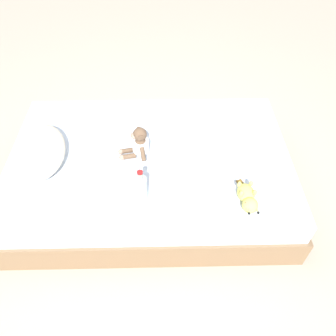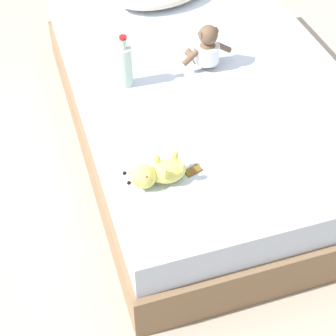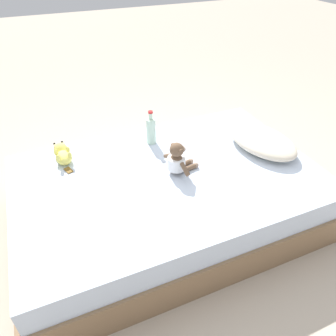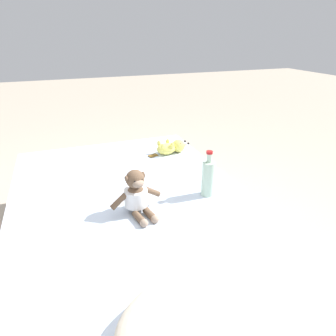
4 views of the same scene
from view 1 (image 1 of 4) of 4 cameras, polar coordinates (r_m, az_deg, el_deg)
name	(u,v)px [view 1 (image 1 of 4)]	position (r m, az deg, el deg)	size (l,w,h in m)	color
ground_plane	(152,191)	(2.75, -2.82, -3.89)	(16.00, 16.00, 0.00)	#B7A893
bed	(151,174)	(2.59, -2.99, -0.96)	(1.36, 2.10, 0.43)	#846647
pillow	(39,151)	(2.53, -21.20, 2.73)	(0.64, 0.47, 0.13)	beige
plush_monkey	(139,144)	(2.37, -4.97, 4.14)	(0.29, 0.24, 0.24)	brown
plush_yellow_creature	(248,198)	(2.16, 13.51, -5.02)	(0.33, 0.12, 0.10)	#EAE066
glass_bottle	(141,189)	(2.07, -4.58, -3.61)	(0.07, 0.07, 0.27)	#B2D1B7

